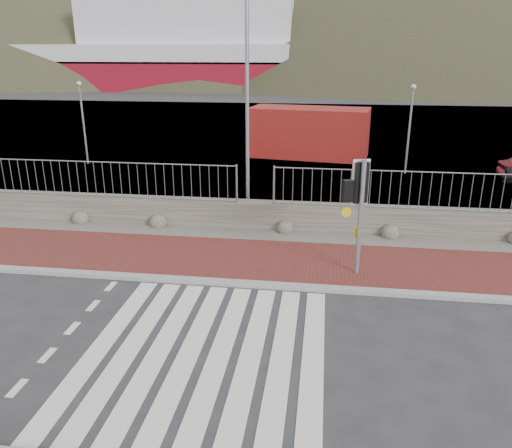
# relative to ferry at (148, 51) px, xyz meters

# --- Properties ---
(ground) EXTENTS (220.00, 220.00, 0.00)m
(ground) POSITION_rel_ferry_xyz_m (24.65, -67.90, -5.36)
(ground) COLOR #28282B
(ground) RESTS_ON ground
(sidewalk_far) EXTENTS (40.00, 3.00, 0.08)m
(sidewalk_far) POSITION_rel_ferry_xyz_m (24.65, -63.40, -5.32)
(sidewalk_far) COLOR maroon
(sidewalk_far) RESTS_ON ground
(kerb_far) EXTENTS (40.00, 0.25, 0.12)m
(kerb_far) POSITION_rel_ferry_xyz_m (24.65, -64.90, -5.31)
(kerb_far) COLOR gray
(kerb_far) RESTS_ON ground
(zebra_crossing) EXTENTS (4.62, 5.60, 0.01)m
(zebra_crossing) POSITION_rel_ferry_xyz_m (24.65, -67.90, -5.36)
(zebra_crossing) COLOR silver
(zebra_crossing) RESTS_ON ground
(gravel_strip) EXTENTS (40.00, 1.50, 0.06)m
(gravel_strip) POSITION_rel_ferry_xyz_m (24.65, -61.40, -5.33)
(gravel_strip) COLOR #59544C
(gravel_strip) RESTS_ON ground
(stone_wall) EXTENTS (40.00, 0.60, 0.90)m
(stone_wall) POSITION_rel_ferry_xyz_m (24.65, -60.60, -4.91)
(stone_wall) COLOR #4C473F
(stone_wall) RESTS_ON ground
(railing) EXTENTS (18.07, 0.07, 1.22)m
(railing) POSITION_rel_ferry_xyz_m (24.65, -60.75, -3.54)
(railing) COLOR gray
(railing) RESTS_ON stone_wall
(quay) EXTENTS (120.00, 40.00, 0.50)m
(quay) POSITION_rel_ferry_xyz_m (24.65, -40.00, -5.36)
(quay) COLOR #4C4C4F
(quay) RESTS_ON ground
(water) EXTENTS (220.00, 50.00, 0.05)m
(water) POSITION_rel_ferry_xyz_m (24.65, -5.00, -5.36)
(water) COLOR #3F4C54
(water) RESTS_ON ground
(ferry) EXTENTS (50.00, 16.00, 20.00)m
(ferry) POSITION_rel_ferry_xyz_m (0.00, 0.00, 0.00)
(ferry) COLOR maroon
(ferry) RESTS_ON ground
(hills_backdrop) EXTENTS (254.00, 90.00, 100.00)m
(hills_backdrop) POSITION_rel_ferry_xyz_m (31.40, 20.00, -28.42)
(hills_backdrop) COLOR #2D3620
(hills_backdrop) RESTS_ON ground
(traffic_signal_far) EXTENTS (0.76, 0.44, 3.07)m
(traffic_signal_far) POSITION_rel_ferry_xyz_m (27.72, -63.88, -3.14)
(traffic_signal_far) COLOR gray
(traffic_signal_far) RESTS_ON ground
(streetlight) EXTENTS (1.49, 0.62, 7.23)m
(streetlight) POSITION_rel_ferry_xyz_m (24.38, -59.84, -1.29)
(streetlight) COLOR gray
(streetlight) RESTS_ON ground
(shipping_container) EXTENTS (6.66, 3.55, 2.64)m
(shipping_container) POSITION_rel_ferry_xyz_m (25.89, -48.59, -4.04)
(shipping_container) COLOR #A02611
(shipping_container) RESTS_ON ground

